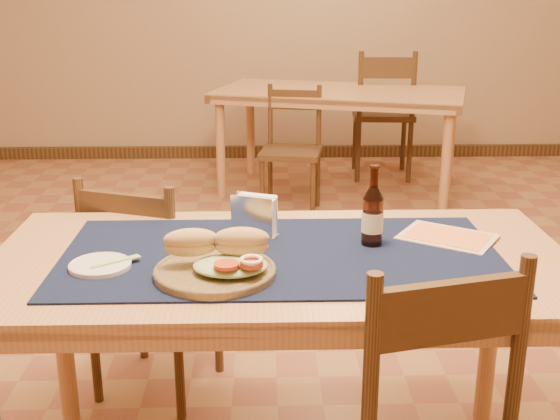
{
  "coord_description": "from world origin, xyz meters",
  "views": [
    {
      "loc": [
        -0.05,
        -2.6,
        1.46
      ],
      "look_at": [
        0.0,
        -0.7,
        0.85
      ],
      "focal_mm": 45.0,
      "sensor_mm": 36.0,
      "label": 1
    }
  ],
  "objects_px": {
    "main_table": "(281,283)",
    "napkin_holder": "(254,217)",
    "back_table": "(339,102)",
    "sandwich_plate": "(219,263)",
    "beer_bottle": "(373,216)",
    "chair_main_far": "(150,282)"
  },
  "relations": [
    {
      "from": "main_table",
      "to": "napkin_holder",
      "type": "relative_size",
      "value": 10.86
    },
    {
      "from": "main_table",
      "to": "back_table",
      "type": "distance_m",
      "value": 3.21
    },
    {
      "from": "sandwich_plate",
      "to": "beer_bottle",
      "type": "xyz_separation_m",
      "value": [
        0.42,
        0.21,
        0.05
      ]
    },
    {
      "from": "back_table",
      "to": "chair_main_far",
      "type": "distance_m",
      "value": 2.82
    },
    {
      "from": "back_table",
      "to": "chair_main_far",
      "type": "bearing_deg",
      "value": -109.99
    },
    {
      "from": "main_table",
      "to": "napkin_holder",
      "type": "bearing_deg",
      "value": 115.67
    },
    {
      "from": "napkin_holder",
      "to": "sandwich_plate",
      "type": "bearing_deg",
      "value": -106.38
    },
    {
      "from": "chair_main_far",
      "to": "napkin_holder",
      "type": "xyz_separation_m",
      "value": [
        0.38,
        -0.37,
        0.37
      ]
    },
    {
      "from": "back_table",
      "to": "beer_bottle",
      "type": "distance_m",
      "value": 3.12
    },
    {
      "from": "main_table",
      "to": "beer_bottle",
      "type": "xyz_separation_m",
      "value": [
        0.26,
        0.07,
        0.17
      ]
    },
    {
      "from": "back_table",
      "to": "beer_bottle",
      "type": "bearing_deg",
      "value": -94.54
    },
    {
      "from": "chair_main_far",
      "to": "napkin_holder",
      "type": "bearing_deg",
      "value": -44.36
    },
    {
      "from": "beer_bottle",
      "to": "chair_main_far",
      "type": "bearing_deg",
      "value": 147.34
    },
    {
      "from": "beer_bottle",
      "to": "napkin_holder",
      "type": "height_order",
      "value": "beer_bottle"
    },
    {
      "from": "main_table",
      "to": "chair_main_far",
      "type": "xyz_separation_m",
      "value": [
        -0.46,
        0.53,
        -0.22
      ]
    },
    {
      "from": "sandwich_plate",
      "to": "chair_main_far",
      "type": "bearing_deg",
      "value": 113.56
    },
    {
      "from": "main_table",
      "to": "back_table",
      "type": "relative_size",
      "value": 0.85
    },
    {
      "from": "main_table",
      "to": "sandwich_plate",
      "type": "distance_m",
      "value": 0.25
    },
    {
      "from": "sandwich_plate",
      "to": "beer_bottle",
      "type": "bearing_deg",
      "value": 26.81
    },
    {
      "from": "sandwich_plate",
      "to": "main_table",
      "type": "bearing_deg",
      "value": 41.85
    },
    {
      "from": "back_table",
      "to": "chair_main_far",
      "type": "relative_size",
      "value": 2.22
    },
    {
      "from": "chair_main_far",
      "to": "sandwich_plate",
      "type": "bearing_deg",
      "value": -66.44
    }
  ]
}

